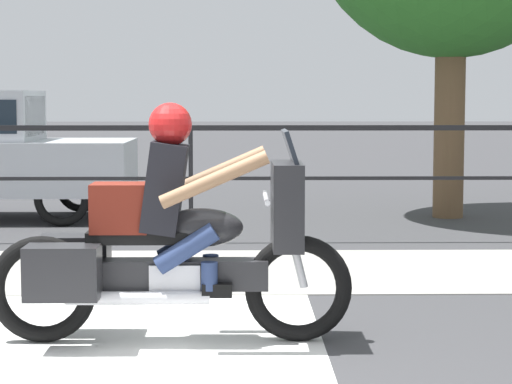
# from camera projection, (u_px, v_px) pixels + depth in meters

# --- Properties ---
(ground_plane) EXTENTS (120.00, 120.00, 0.00)m
(ground_plane) POSITION_uv_depth(u_px,v_px,m) (151.00, 367.00, 6.13)
(ground_plane) COLOR #38383A
(sidewalk_band) EXTENTS (44.00, 2.40, 0.01)m
(sidewalk_band) POSITION_uv_depth(u_px,v_px,m) (182.00, 270.00, 9.51)
(sidewalk_band) COLOR #99968E
(sidewalk_band) RESTS_ON ground
(crosswalk_band) EXTENTS (3.28, 6.00, 0.01)m
(crosswalk_band) POSITION_uv_depth(u_px,v_px,m) (60.00, 376.00, 5.92)
(crosswalk_band) COLOR silver
(crosswalk_band) RESTS_ON ground
(fence_railing) EXTENTS (36.00, 0.05, 1.34)m
(fence_railing) POSITION_uv_depth(u_px,v_px,m) (191.00, 151.00, 11.24)
(fence_railing) COLOR black
(fence_railing) RESTS_ON ground
(motorcycle) EXTENTS (2.46, 0.76, 1.62)m
(motorcycle) POSITION_uv_depth(u_px,v_px,m) (169.00, 239.00, 6.70)
(motorcycle) COLOR black
(motorcycle) RESTS_ON ground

